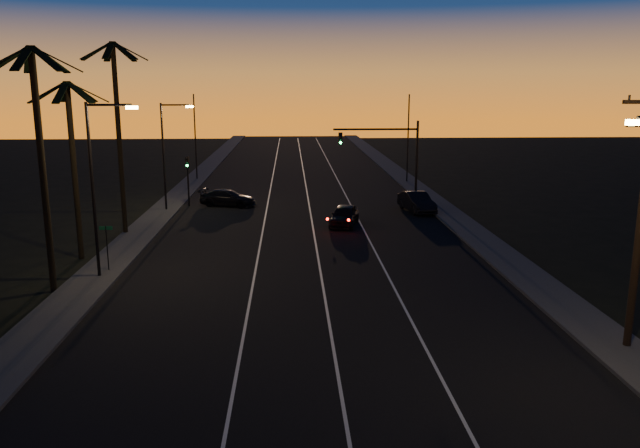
{
  "coord_description": "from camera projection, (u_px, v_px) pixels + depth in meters",
  "views": [
    {
      "loc": [
        -1.07,
        -11.46,
        9.71
      ],
      "look_at": [
        0.4,
        19.06,
        2.98
      ],
      "focal_mm": 35.0,
      "sensor_mm": 36.0,
      "label": 1
    }
  ],
  "objects": [
    {
      "name": "far_pole_left",
      "position": [
        195.0,
        138.0,
        65.48
      ],
      "size": [
        0.14,
        0.14,
        9.0
      ],
      "primitive_type": "cylinder",
      "color": "black",
      "rests_on": "ground"
    },
    {
      "name": "palm_near",
      "position": [
        40.0,
        145.0,
        28.76
      ],
      "size": [
        4.25,
        4.16,
        11.53
      ],
      "color": "black",
      "rests_on": "ground"
    },
    {
      "name": "lane_stripe_left",
      "position": [
        262.0,
        232.0,
        42.44
      ],
      "size": [
        0.12,
        160.0,
        0.01
      ],
      "primitive_type": "cube",
      "color": "silver",
      "rests_on": "road"
    },
    {
      "name": "streetlight_left_near",
      "position": [
        98.0,
        177.0,
        31.18
      ],
      "size": [
        2.55,
        0.26,
        9.0
      ],
      "color": "black",
      "rests_on": "ground"
    },
    {
      "name": "lane_stripe_right",
      "position": [
        365.0,
        231.0,
        42.77
      ],
      "size": [
        0.12,
        160.0,
        0.01
      ],
      "primitive_type": "cube",
      "color": "silver",
      "rests_on": "road"
    },
    {
      "name": "cross_car",
      "position": [
        228.0,
        198.0,
        51.79
      ],
      "size": [
        5.02,
        3.12,
        1.36
      ],
      "color": "black",
      "rests_on": "road"
    },
    {
      "name": "street_sign",
      "position": [
        107.0,
        243.0,
        32.94
      ],
      "size": [
        0.7,
        0.06,
        2.6
      ],
      "color": "black",
      "rests_on": "ground"
    },
    {
      "name": "lead_car",
      "position": [
        344.0,
        215.0,
        44.46
      ],
      "size": [
        2.81,
        5.03,
        1.46
      ],
      "color": "black",
      "rests_on": "road"
    },
    {
      "name": "palm_mid",
      "position": [
        73.0,
        150.0,
        34.76
      ],
      "size": [
        4.25,
        4.16,
        10.03
      ],
      "color": "black",
      "rests_on": "ground"
    },
    {
      "name": "streetlight_left_far",
      "position": [
        167.0,
        148.0,
        48.79
      ],
      "size": [
        2.55,
        0.26,
        8.5
      ],
      "color": "black",
      "rests_on": "ground"
    },
    {
      "name": "road",
      "position": [
        306.0,
        232.0,
        42.58
      ],
      "size": [
        20.0,
        170.0,
        0.01
      ],
      "primitive_type": "cube",
      "color": "black",
      "rests_on": "ground"
    },
    {
      "name": "palm_far",
      "position": [
        118.0,
        120.0,
        40.37
      ],
      "size": [
        4.25,
        4.16,
        12.53
      ],
      "color": "black",
      "rests_on": "ground"
    },
    {
      "name": "sidewalk_right",
      "position": [
        468.0,
        229.0,
        43.09
      ],
      "size": [
        2.4,
        170.0,
        0.16
      ],
      "primitive_type": "cube",
      "color": "#353432",
      "rests_on": "ground"
    },
    {
      "name": "signal_post",
      "position": [
        188.0,
        172.0,
        51.25
      ],
      "size": [
        0.28,
        0.37,
        4.2
      ],
      "color": "black",
      "rests_on": "ground"
    },
    {
      "name": "signal_mast",
      "position": [
        389.0,
        148.0,
        51.64
      ],
      "size": [
        7.1,
        0.41,
        7.0
      ],
      "color": "black",
      "rests_on": "ground"
    },
    {
      "name": "right_car",
      "position": [
        417.0,
        202.0,
        49.4
      ],
      "size": [
        2.45,
        4.94,
        1.56
      ],
      "color": "black",
      "rests_on": "road"
    },
    {
      "name": "far_pole_right",
      "position": [
        408.0,
        139.0,
        63.59
      ],
      "size": [
        0.14,
        0.14,
        9.0
      ],
      "primitive_type": "cylinder",
      "color": "black",
      "rests_on": "ground"
    },
    {
      "name": "sidewalk_left",
      "position": [
        141.0,
        233.0,
        42.04
      ],
      "size": [
        2.4,
        170.0,
        0.16
      ],
      "primitive_type": "cube",
      "color": "#353432",
      "rests_on": "ground"
    },
    {
      "name": "lane_stripe_mid",
      "position": [
        314.0,
        232.0,
        42.6
      ],
      "size": [
        0.12,
        160.0,
        0.01
      ],
      "primitive_type": "cube",
      "color": "silver",
      "rests_on": "road"
    }
  ]
}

